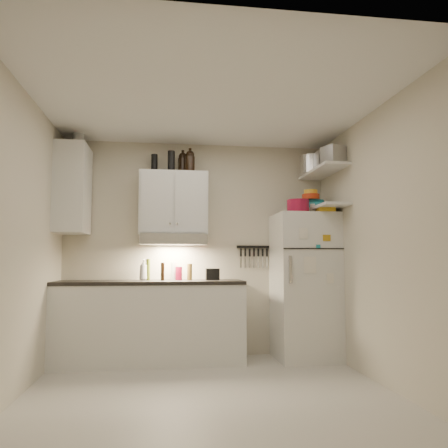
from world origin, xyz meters
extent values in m
cube|color=beige|center=(0.00, 0.00, -0.01)|extent=(3.20, 3.00, 0.02)
cube|color=white|center=(0.00, 0.00, 2.61)|extent=(3.20, 3.00, 0.02)
cube|color=beige|center=(0.00, 1.51, 1.30)|extent=(3.20, 0.02, 2.60)
cube|color=beige|center=(-1.61, 0.00, 1.30)|extent=(0.02, 3.00, 2.60)
cube|color=beige|center=(1.61, 0.00, 1.30)|extent=(0.02, 3.00, 2.60)
cube|color=silver|center=(-0.55, 1.20, 0.44)|extent=(2.10, 0.60, 0.88)
cube|color=black|center=(-0.55, 1.20, 0.90)|extent=(2.10, 0.62, 0.04)
cube|color=silver|center=(-0.30, 1.33, 1.83)|extent=(0.80, 0.33, 0.75)
cube|color=silver|center=(-1.44, 1.20, 1.95)|extent=(0.33, 0.55, 1.00)
cube|color=silver|center=(-0.30, 1.27, 1.39)|extent=(0.76, 0.46, 0.12)
cube|color=silver|center=(1.25, 1.16, 0.85)|extent=(0.70, 0.68, 1.70)
cube|color=silver|center=(1.45, 1.02, 2.20)|extent=(0.30, 0.95, 0.03)
cube|color=silver|center=(1.45, 1.02, 1.76)|extent=(0.30, 0.95, 0.03)
cube|color=black|center=(0.70, 1.49, 1.32)|extent=(0.42, 0.02, 0.03)
cylinder|color=maroon|center=(1.13, 0.99, 1.77)|extent=(0.30, 0.30, 0.15)
cube|color=#AE8215|center=(1.43, 0.90, 1.74)|extent=(0.20, 0.24, 0.07)
cylinder|color=silver|center=(1.33, 1.05, 1.76)|extent=(0.09, 0.09, 0.11)
cylinder|color=silver|center=(1.40, 1.25, 2.33)|extent=(0.39, 0.39, 0.22)
cube|color=#AAAAAD|center=(1.47, 1.00, 2.32)|extent=(0.22, 0.19, 0.22)
cube|color=#AAAAAD|center=(1.46, 0.73, 2.32)|extent=(0.27, 0.27, 0.21)
cylinder|color=teal|center=(1.39, 1.23, 1.83)|extent=(0.26, 0.26, 0.10)
cylinder|color=red|center=(1.34, 1.15, 1.91)|extent=(0.21, 0.21, 0.06)
cylinder|color=yellow|center=(1.34, 1.15, 1.97)|extent=(0.16, 0.16, 0.05)
cylinder|color=teal|center=(1.43, 1.09, 1.80)|extent=(0.23, 0.23, 0.06)
cylinder|color=black|center=(-0.33, 1.27, 2.32)|extent=(0.11, 0.11, 0.25)
cylinder|color=black|center=(-0.53, 1.36, 2.31)|extent=(0.09, 0.09, 0.22)
cylinder|color=silver|center=(-1.40, 1.23, 2.54)|extent=(0.17, 0.17, 0.18)
imported|color=silver|center=(-0.64, 1.30, 1.06)|extent=(0.14, 0.14, 0.27)
cylinder|color=brown|center=(-0.10, 1.28, 1.02)|extent=(0.06, 0.06, 0.19)
cylinder|color=#526018|center=(-0.59, 1.30, 1.04)|extent=(0.05, 0.05, 0.25)
cylinder|color=black|center=(-0.42, 1.22, 1.02)|extent=(0.05, 0.05, 0.20)
cylinder|color=silver|center=(-0.29, 1.35, 1.02)|extent=(0.08, 0.08, 0.21)
cylinder|color=maroon|center=(-0.23, 1.30, 1.00)|extent=(0.08, 0.08, 0.16)
cube|color=black|center=(0.16, 1.27, 0.99)|extent=(0.16, 0.11, 0.13)
camera|label=1|loc=(-0.40, -3.86, 1.13)|focal=35.00mm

